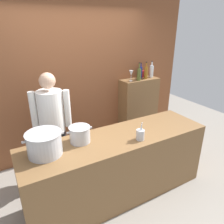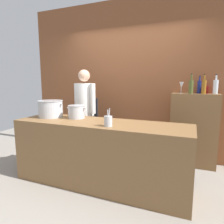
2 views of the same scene
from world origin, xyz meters
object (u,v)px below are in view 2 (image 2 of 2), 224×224
Objects in this scene: stockpot_large at (51,109)px; utensil_crock at (108,121)px; wine_bottle_cobalt at (199,87)px; wine_bottle_amber at (204,86)px; spice_tin_red at (206,90)px; wine_glass_wide at (181,85)px; stockpot_small at (76,112)px; chef at (85,109)px; wine_bottle_olive at (191,86)px; wine_bottle_clear at (216,86)px.

utensil_crock is (1.09, -0.26, -0.06)m from stockpot_large.
stockpot_large is 2.46m from wine_bottle_cobalt.
wine_bottle_amber is 0.16m from spice_tin_red.
wine_glass_wide is (0.77, 1.34, 0.43)m from utensil_crock.
wine_bottle_cobalt is at bearing -147.54° from spice_tin_red.
stockpot_small is 1.64× the size of wine_glass_wide.
stockpot_large is (-0.25, -0.63, 0.07)m from chef.
chef reaches higher than utensil_crock.
stockpot_large is 0.44m from stockpot_small.
chef is 0.68m from stockpot_large.
wine_bottle_olive reaches higher than utensil_crock.
stockpot_large is 3.48× the size of spice_tin_red.
wine_bottle_clear is 1.61× the size of wine_glass_wide.
stockpot_large is 1.39× the size of wine_bottle_amber.
wine_bottle_amber is at bearing 1.63° from wine_glass_wide.
utensil_crock is at bearing -13.14° from stockpot_large.
spice_tin_red is at bearing 146.74° from wine_bottle_clear.
stockpot_small is at bearing -144.45° from wine_glass_wide.
wine_bottle_clear is at bearing -147.18° from chef.
utensil_crock is 1.65m from wine_bottle_olive.
wine_bottle_clear reaches higher than wine_glass_wide.
utensil_crock is at bearing -129.58° from wine_bottle_amber.
wine_bottle_clear is (1.29, 1.40, 0.41)m from utensil_crock.
wine_glass_wide is (-0.15, 0.03, 0.02)m from wine_bottle_olive.
wine_bottle_clear is (0.24, -0.03, 0.01)m from wine_bottle_cobalt.
wine_bottle_clear reaches higher than stockpot_large.
wine_bottle_cobalt is 0.90× the size of wine_bottle_olive.
spice_tin_red is (2.00, 0.60, 0.35)m from chef.
stockpot_large is at bearing -152.42° from wine_bottle_olive.
utensil_crock is at bearing -126.33° from wine_bottle_cobalt.
wine_glass_wide is 0.42m from spice_tin_red.
wine_bottle_clear reaches higher than utensil_crock.
utensil_crock reaches higher than stockpot_small.
stockpot_large is at bearing -151.33° from wine_bottle_cobalt.
chef is 0.60m from stockpot_small.
stockpot_small is at bearing 154.35° from utensil_crock.
spice_tin_red is at bearing 21.44° from wine_glass_wide.
wine_bottle_amber reaches higher than stockpot_large.
wine_bottle_olive is (0.92, 1.31, 0.40)m from utensil_crock.
spice_tin_red is (1.81, 1.17, 0.32)m from stockpot_small.
chef is 2.12m from spice_tin_red.
chef reaches higher than wine_bottle_cobalt.
stockpot_large is 2.67m from wine_bottle_clear.
utensil_crock is 1.82m from wine_bottle_cobalt.
stockpot_large is at bearing 166.86° from utensil_crock.
wine_bottle_olive reaches higher than wine_bottle_clear.
wine_bottle_olive reaches higher than stockpot_large.
wine_bottle_olive is 2.58× the size of spice_tin_red.
chef is 1.86m from wine_bottle_olive.
utensil_crock is at bearing -25.65° from stockpot_small.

